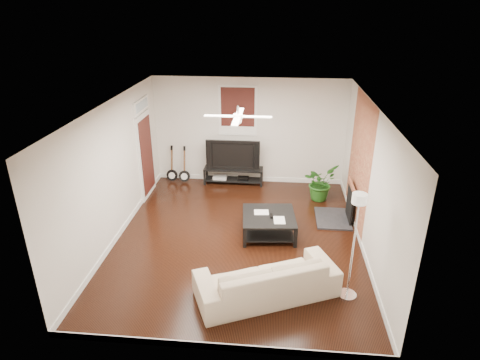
# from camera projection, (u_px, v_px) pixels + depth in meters

# --- Properties ---
(room) EXTENTS (5.01, 6.01, 2.81)m
(room) POSITION_uv_depth(u_px,v_px,m) (238.00, 176.00, 7.98)
(room) COLOR black
(room) RESTS_ON ground
(brick_accent) EXTENTS (0.02, 2.20, 2.80)m
(brick_accent) POSITION_uv_depth(u_px,v_px,m) (359.00, 162.00, 8.68)
(brick_accent) COLOR #A44D35
(brick_accent) RESTS_ON floor
(fireplace) EXTENTS (0.80, 1.10, 0.92)m
(fireplace) POSITION_uv_depth(u_px,v_px,m) (341.00, 201.00, 9.08)
(fireplace) COLOR black
(fireplace) RESTS_ON floor
(window_back) EXTENTS (1.00, 0.06, 1.30)m
(window_back) POSITION_uv_depth(u_px,v_px,m) (238.00, 111.00, 10.49)
(window_back) COLOR black
(window_back) RESTS_ON wall_back
(door_left) EXTENTS (0.08, 1.00, 2.50)m
(door_left) POSITION_uv_depth(u_px,v_px,m) (145.00, 148.00, 9.98)
(door_left) COLOR white
(door_left) RESTS_ON wall_left
(tv_stand) EXTENTS (1.57, 0.42, 0.44)m
(tv_stand) POSITION_uv_depth(u_px,v_px,m) (233.00, 176.00, 11.02)
(tv_stand) COLOR black
(tv_stand) RESTS_ON floor
(tv) EXTENTS (1.41, 0.18, 0.81)m
(tv) POSITION_uv_depth(u_px,v_px,m) (233.00, 154.00, 10.79)
(tv) COLOR black
(tv) RESTS_ON tv_stand
(coffee_table) EXTENTS (1.17, 1.17, 0.45)m
(coffee_table) POSITION_uv_depth(u_px,v_px,m) (269.00, 225.00, 8.60)
(coffee_table) COLOR black
(coffee_table) RESTS_ON floor
(sofa) EXTENTS (2.51, 1.77, 0.68)m
(sofa) POSITION_uv_depth(u_px,v_px,m) (267.00, 278.00, 6.77)
(sofa) COLOR #BAAB8B
(sofa) RESTS_ON floor
(floor_lamp) EXTENTS (0.41, 0.41, 1.91)m
(floor_lamp) POSITION_uv_depth(u_px,v_px,m) (353.00, 247.00, 6.50)
(floor_lamp) COLOR white
(floor_lamp) RESTS_ON floor
(potted_plant) EXTENTS (1.04, 1.06, 0.89)m
(potted_plant) POSITION_uv_depth(u_px,v_px,m) (320.00, 182.00, 10.06)
(potted_plant) COLOR #215A19
(potted_plant) RESTS_ON floor
(guitar_left) EXTENTS (0.33, 0.25, 0.99)m
(guitar_left) POSITION_uv_depth(u_px,v_px,m) (171.00, 164.00, 11.03)
(guitar_left) COLOR black
(guitar_left) RESTS_ON floor
(guitar_right) EXTENTS (0.31, 0.22, 0.99)m
(guitar_right) POSITION_uv_depth(u_px,v_px,m) (184.00, 165.00, 10.97)
(guitar_right) COLOR black
(guitar_right) RESTS_ON floor
(ceiling_fan) EXTENTS (1.24, 1.24, 0.32)m
(ceiling_fan) POSITION_uv_depth(u_px,v_px,m) (238.00, 116.00, 7.50)
(ceiling_fan) COLOR white
(ceiling_fan) RESTS_ON ceiling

